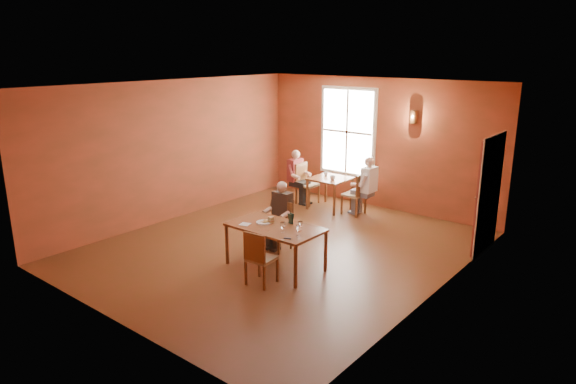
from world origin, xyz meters
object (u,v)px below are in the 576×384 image
Objects in this scene: second_table at (330,193)px; chair_diner_maroon at (308,184)px; diner_main at (276,219)px; chair_diner_main at (277,227)px; diner_white at (355,187)px; diner_maroon at (307,178)px; chair_empty at (261,257)px; main_table at (275,247)px; chair_diner_white at (354,194)px.

chair_diner_maroon is at bearing 180.00° from second_table.
chair_diner_maroon is (-1.35, 2.76, -0.12)m from diner_main.
chair_diner_main is 0.69× the size of diner_white.
diner_main is 0.97× the size of diner_maroon.
main_table is at bearing 105.38° from chair_empty.
main_table is 3.87m from diner_maroon.
chair_diner_white is 0.74× the size of diner_white.
second_table is 0.66m from chair_diner_maroon.
diner_white is at bearing 0.00° from second_table.
diner_main reaches higher than second_table.
chair_diner_main is 0.94× the size of chair_diner_white.
diner_main reaches higher than chair_diner_maroon.
chair_diner_white is (-0.55, 3.38, 0.10)m from main_table.
chair_diner_maroon reaches higher than chair_diner_main.
main_table is 1.66× the size of chair_diner_white.
diner_main is at bearing -179.62° from diner_white.
chair_diner_white is at bearing 0.00° from second_table.
chair_empty is at bearing -169.31° from diner_white.
chair_empty is at bearing 120.76° from diner_main.
second_table is at bearing 90.00° from chair_diner_white.
diner_white is at bearing -89.62° from chair_diner_main.
second_table is at bearing 104.20° from chair_empty.
chair_empty reaches higher than main_table.
main_table is at bearing 28.69° from chair_diner_maroon.
main_table is 3.85m from chair_diner_maroon.
diner_maroon is at bearing 119.08° from main_table.
main_table is 3.43m from diner_white.
chair_diner_maroon is 0.14m from diner_maroon.
chair_empty is 4.07m from diner_white.
diner_white is at bearing -89.62° from diner_main.
diner_maroon reaches higher than chair_empty.
diner_main is 1.24× the size of chair_diner_maroon.
diner_white is (0.03, 0.00, 0.17)m from chair_diner_white.
diner_white is (-0.02, 2.76, 0.04)m from diner_main.
second_table is (-1.43, 3.99, -0.08)m from chair_empty.
diner_white is (-0.02, 2.73, 0.20)m from chair_diner_main.
diner_main is (0.00, -0.03, 0.16)m from chair_diner_main.
diner_maroon is (-0.03, 0.00, 0.13)m from chair_diner_maroon.
chair_diner_white is 0.97× the size of chair_diner_maroon.
chair_empty is at bearing -70.25° from second_table.
second_table is 0.85× the size of chair_diner_maroon.
main_table is 1.90× the size of second_table.
main_table is 1.77× the size of chair_diner_main.
second_table is 0.73m from diner_maroon.
main_table is at bearing 29.08° from diner_maroon.
diner_white is 1.32× the size of chair_diner_maroon.
diner_white is at bearing 98.72° from main_table.
diner_maroon is (-0.68, 0.00, 0.25)m from second_table.
chair_empty reaches higher than second_table.
diner_main is at bearing -179.00° from chair_diner_white.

